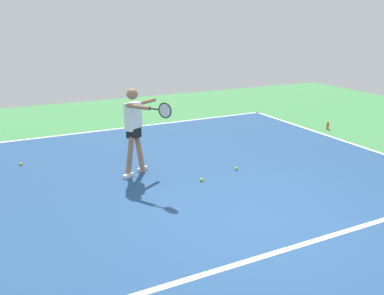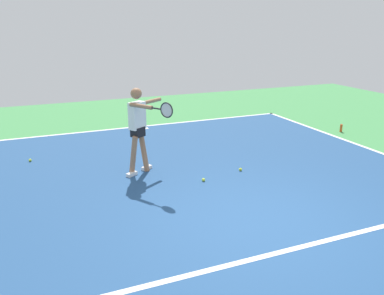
{
  "view_description": "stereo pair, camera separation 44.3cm",
  "coord_description": "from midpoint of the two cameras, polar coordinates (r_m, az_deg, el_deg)",
  "views": [
    {
      "loc": [
        3.6,
        4.59,
        3.03
      ],
      "look_at": [
        0.59,
        -1.45,
        0.9
      ],
      "focal_mm": 37.49,
      "sensor_mm": 36.0,
      "label": 1
    },
    {
      "loc": [
        3.2,
        4.78,
        3.03
      ],
      "look_at": [
        0.59,
        -1.45,
        0.9
      ],
      "focal_mm": 37.49,
      "sensor_mm": 36.0,
      "label": 2
    }
  ],
  "objects": [
    {
      "name": "tennis_ball_near_player",
      "position": [
        7.97,
        3.25,
        -4.63
      ],
      "size": [
        0.07,
        0.07,
        0.07
      ],
      "primitive_type": "sphere",
      "color": "#C6E53D",
      "rests_on": "ground_plane"
    },
    {
      "name": "court_line_centre_mark",
      "position": [
        12.02,
        -5.55,
        2.82
      ],
      "size": [
        0.1,
        0.3,
        0.01
      ],
      "primitive_type": "cube",
      "color": "white",
      "rests_on": "ground_plane"
    },
    {
      "name": "water_bottle",
      "position": [
        12.35,
        21.42,
        2.59
      ],
      "size": [
        0.07,
        0.07,
        0.22
      ],
      "primitive_type": "cylinder",
      "color": "#D84C1E",
      "rests_on": "ground_plane"
    },
    {
      "name": "tennis_ball_near_service_line",
      "position": [
        9.69,
        -20.84,
        -1.72
      ],
      "size": [
        0.07,
        0.07,
        0.07
      ],
      "primitive_type": "sphere",
      "color": "#C6E53D",
      "rests_on": "ground_plane"
    },
    {
      "name": "court_surface",
      "position": [
        6.53,
        11.92,
        -10.53
      ],
      "size": [
        9.21,
        13.39,
        0.0
      ],
      "primitive_type": "cube",
      "color": "navy",
      "rests_on": "ground_plane"
    },
    {
      "name": "tennis_ball_centre_court",
      "position": [
        8.59,
        8.39,
        -3.12
      ],
      "size": [
        0.07,
        0.07,
        0.07
      ],
      "primitive_type": "sphere",
      "color": "#CCE033",
      "rests_on": "ground_plane"
    },
    {
      "name": "court_line_service",
      "position": [
        5.98,
        16.38,
        -13.7
      ],
      "size": [
        6.91,
        0.1,
        0.01
      ],
      "primitive_type": "cube",
      "color": "white",
      "rests_on": "ground_plane"
    },
    {
      "name": "tennis_player",
      "position": [
        8.14,
        -6.0,
        3.23
      ],
      "size": [
        0.96,
        1.41,
        1.79
      ],
      "rotation": [
        0.0,
        0.0,
        0.55
      ],
      "color": "#9E7051",
      "rests_on": "ground_plane"
    },
    {
      "name": "ground_plane",
      "position": [
        6.53,
        11.92,
        -10.54
      ],
      "size": [
        22.76,
        22.76,
        0.0
      ],
      "primitive_type": "plane",
      "color": "#428E4C"
    },
    {
      "name": "court_line_baseline_near",
      "position": [
        12.21,
        -5.83,
        3.04
      ],
      "size": [
        9.21,
        0.1,
        0.01
      ],
      "primitive_type": "cube",
      "color": "white",
      "rests_on": "ground_plane"
    }
  ]
}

